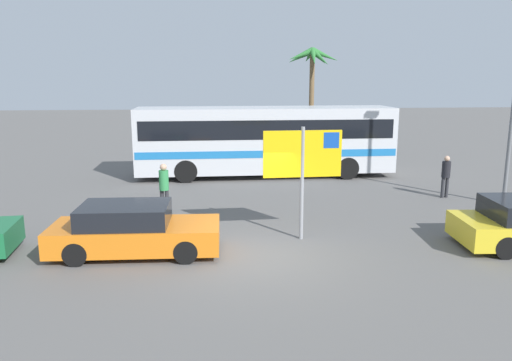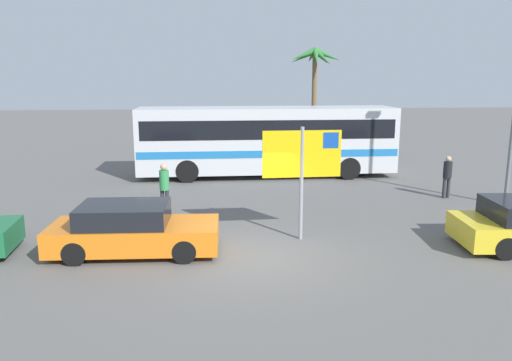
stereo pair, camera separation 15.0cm
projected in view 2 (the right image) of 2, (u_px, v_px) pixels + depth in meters
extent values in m
plane|color=#605E5B|center=(250.00, 256.00, 12.79)|extent=(120.00, 120.00, 0.00)
cube|color=silver|center=(267.00, 139.00, 22.84)|extent=(11.65, 2.48, 2.90)
cube|color=black|center=(267.00, 127.00, 22.73)|extent=(11.18, 2.51, 0.84)
cube|color=#1E70B7|center=(267.00, 150.00, 22.95)|extent=(11.53, 2.51, 0.32)
cylinder|color=black|center=(337.00, 160.00, 24.51)|extent=(1.00, 0.28, 1.00)
cylinder|color=black|center=(349.00, 168.00, 22.33)|extent=(1.00, 0.28, 1.00)
cylinder|color=black|center=(189.00, 163.00, 23.86)|extent=(1.00, 0.28, 1.00)
cylinder|color=black|center=(187.00, 171.00, 21.68)|extent=(1.00, 0.28, 1.00)
cylinder|color=gray|center=(301.00, 184.00, 13.87)|extent=(0.11, 0.11, 3.20)
cube|color=yellow|center=(302.00, 154.00, 13.70)|extent=(2.20, 0.12, 1.30)
cube|color=#1447A8|center=(331.00, 140.00, 13.71)|extent=(0.44, 0.08, 0.44)
cube|color=orange|center=(135.00, 235.00, 12.94)|extent=(4.38, 1.92, 0.64)
cube|color=black|center=(124.00, 214.00, 12.80)|extent=(2.31, 1.69, 0.52)
cylinder|color=black|center=(189.00, 232.00, 13.83)|extent=(0.61, 0.18, 0.60)
cylinder|color=black|center=(184.00, 252.00, 12.26)|extent=(0.61, 0.18, 0.60)
cylinder|color=black|center=(92.00, 234.00, 13.69)|extent=(0.61, 0.18, 0.60)
cylinder|color=black|center=(74.00, 254.00, 12.12)|extent=(0.61, 0.18, 0.60)
cylinder|color=black|center=(475.00, 228.00, 14.21)|extent=(0.61, 0.21, 0.60)
cylinder|color=black|center=(506.00, 249.00, 12.50)|extent=(0.61, 0.21, 0.60)
cylinder|color=#2D2D33|center=(444.00, 188.00, 18.89)|extent=(0.13, 0.13, 0.78)
cylinder|color=#2D2D33|center=(448.00, 188.00, 18.94)|extent=(0.13, 0.13, 0.78)
cylinder|color=black|center=(448.00, 170.00, 18.77)|extent=(0.32, 0.32, 0.62)
sphere|color=tan|center=(449.00, 159.00, 18.68)|extent=(0.21, 0.21, 0.21)
cylinder|color=#2D2D33|center=(163.00, 202.00, 16.71)|extent=(0.13, 0.13, 0.84)
cylinder|color=#2D2D33|center=(167.00, 202.00, 16.66)|extent=(0.13, 0.13, 0.84)
cylinder|color=#338E4C|center=(164.00, 180.00, 16.53)|extent=(0.32, 0.32, 0.66)
sphere|color=tan|center=(164.00, 167.00, 16.44)|extent=(0.23, 0.23, 0.23)
cylinder|color=brown|center=(314.00, 101.00, 32.19)|extent=(0.32, 0.32, 5.97)
cone|color=#2D7533|center=(328.00, 56.00, 31.58)|extent=(1.82, 0.65, 1.04)
cone|color=#2D7533|center=(322.00, 57.00, 32.21)|extent=(1.56, 1.55, 1.18)
cone|color=#2D7533|center=(312.00, 56.00, 32.39)|extent=(0.56, 1.81, 1.06)
cone|color=#2D7533|center=(303.00, 57.00, 31.90)|extent=(1.78, 1.18, 1.13)
cone|color=#2D7533|center=(303.00, 55.00, 31.32)|extent=(1.84, 0.90, 0.99)
cone|color=#2D7533|center=(316.00, 57.00, 30.89)|extent=(0.63, 1.77, 1.25)
cone|color=#2D7533|center=(323.00, 57.00, 31.03)|extent=(1.20, 1.72, 1.28)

